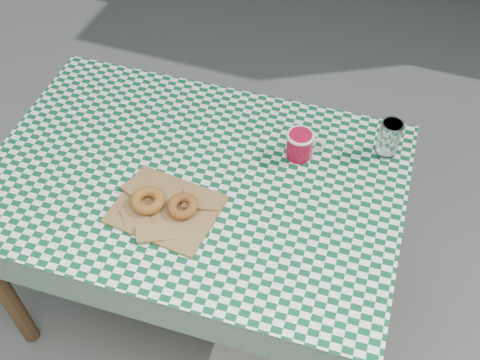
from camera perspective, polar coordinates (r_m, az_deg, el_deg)
name	(u,v)px	position (r m, az deg, el deg)	size (l,w,h in m)	color
ground	(198,328)	(2.37, -4.25, -14.55)	(60.00, 60.00, 0.00)	#575751
table	(199,244)	(2.12, -4.08, -6.43)	(1.30, 0.87, 0.75)	brown
tablecloth	(193,178)	(1.82, -4.72, 0.24)	(1.32, 0.89, 0.01)	#0B4927
paper_bag	(166,209)	(1.73, -7.40, -2.86)	(0.31, 0.24, 0.02)	olive
bagel_front	(147,201)	(1.73, -9.24, -2.05)	(0.10, 0.10, 0.03)	#A15F21
bagel_back	(183,206)	(1.70, -5.76, -2.61)	(0.09, 0.09, 0.03)	#924D1E
coffee_mug	(299,145)	(1.85, 5.97, 3.50)	(0.17, 0.17, 0.09)	maroon
drinking_glass	(389,138)	(1.90, 14.68, 4.07)	(0.07, 0.07, 0.13)	silver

